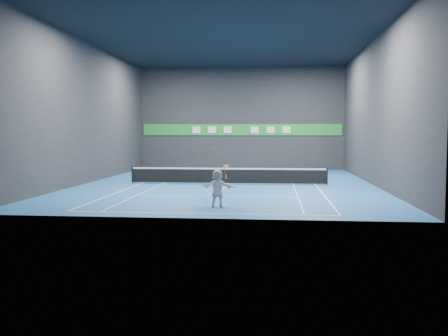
# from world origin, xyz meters

# --- Properties ---
(ground) EXTENTS (26.00, 26.00, 0.00)m
(ground) POSITION_xyz_m (0.00, 0.00, 0.00)
(ground) COLOR #1B5798
(ground) RESTS_ON ground
(ceiling) EXTENTS (26.00, 26.00, 0.00)m
(ceiling) POSITION_xyz_m (0.00, 0.00, 9.00)
(ceiling) COLOR black
(ceiling) RESTS_ON ground
(wall_back) EXTENTS (18.00, 0.10, 9.00)m
(wall_back) POSITION_xyz_m (0.00, 13.00, 4.50)
(wall_back) COLOR #272629
(wall_back) RESTS_ON ground
(wall_front) EXTENTS (18.00, 0.10, 9.00)m
(wall_front) POSITION_xyz_m (0.00, -13.00, 4.50)
(wall_front) COLOR #272629
(wall_front) RESTS_ON ground
(wall_left) EXTENTS (0.10, 26.00, 9.00)m
(wall_left) POSITION_xyz_m (-9.00, 0.00, 4.50)
(wall_left) COLOR #272629
(wall_left) RESTS_ON ground
(wall_right) EXTENTS (0.10, 26.00, 9.00)m
(wall_right) POSITION_xyz_m (9.00, 0.00, 4.50)
(wall_right) COLOR #272629
(wall_right) RESTS_ON ground
(baseline_near) EXTENTS (10.98, 0.08, 0.01)m
(baseline_near) POSITION_xyz_m (0.00, -11.89, 0.00)
(baseline_near) COLOR white
(baseline_near) RESTS_ON ground
(baseline_far) EXTENTS (10.98, 0.08, 0.01)m
(baseline_far) POSITION_xyz_m (0.00, 11.89, 0.00)
(baseline_far) COLOR white
(baseline_far) RESTS_ON ground
(sideline_doubles_left) EXTENTS (0.08, 23.78, 0.01)m
(sideline_doubles_left) POSITION_xyz_m (-5.49, 0.00, 0.00)
(sideline_doubles_left) COLOR white
(sideline_doubles_left) RESTS_ON ground
(sideline_doubles_right) EXTENTS (0.08, 23.78, 0.01)m
(sideline_doubles_right) POSITION_xyz_m (5.49, 0.00, 0.00)
(sideline_doubles_right) COLOR white
(sideline_doubles_right) RESTS_ON ground
(sideline_singles_left) EXTENTS (0.06, 23.78, 0.01)m
(sideline_singles_left) POSITION_xyz_m (-4.11, 0.00, 0.00)
(sideline_singles_left) COLOR white
(sideline_singles_left) RESTS_ON ground
(sideline_singles_right) EXTENTS (0.06, 23.78, 0.01)m
(sideline_singles_right) POSITION_xyz_m (4.11, 0.00, 0.00)
(sideline_singles_right) COLOR white
(sideline_singles_right) RESTS_ON ground
(service_line_near) EXTENTS (8.23, 0.06, 0.01)m
(service_line_near) POSITION_xyz_m (0.00, -6.40, 0.00)
(service_line_near) COLOR white
(service_line_near) RESTS_ON ground
(service_line_far) EXTENTS (8.23, 0.06, 0.01)m
(service_line_far) POSITION_xyz_m (0.00, 6.40, 0.00)
(service_line_far) COLOR white
(service_line_far) RESTS_ON ground
(center_service_line) EXTENTS (0.06, 12.80, 0.01)m
(center_service_line) POSITION_xyz_m (0.00, 0.00, 0.00)
(center_service_line) COLOR white
(center_service_line) RESTS_ON ground
(player) EXTENTS (1.59, 0.81, 1.63)m
(player) POSITION_xyz_m (0.49, -10.04, 0.82)
(player) COLOR white
(player) RESTS_ON ground
(tennis_ball) EXTENTS (0.07, 0.07, 0.07)m
(tennis_ball) POSITION_xyz_m (0.30, -10.05, 2.50)
(tennis_ball) COLOR #E9FA29
(tennis_ball) RESTS_ON player
(tennis_net) EXTENTS (12.50, 0.10, 1.07)m
(tennis_net) POSITION_xyz_m (0.00, 0.00, 0.54)
(tennis_net) COLOR black
(tennis_net) RESTS_ON ground
(sponsor_banner) EXTENTS (17.64, 0.11, 1.00)m
(sponsor_banner) POSITION_xyz_m (0.00, 12.93, 3.50)
(sponsor_banner) COLOR #1F922E
(sponsor_banner) RESTS_ON wall_back
(tennis_racket) EXTENTS (0.43, 0.38, 0.71)m
(tennis_racket) POSITION_xyz_m (0.86, -9.99, 1.73)
(tennis_racket) COLOR red
(tennis_racket) RESTS_ON player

